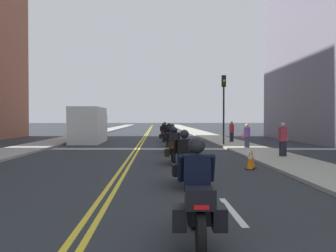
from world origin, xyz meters
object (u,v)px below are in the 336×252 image
object	(u,v)px
traffic_cone_1	(252,159)
pedestrian_0	(232,132)
motorcycle_6	(165,132)
motorcycle_5	(164,134)
pedestrian_2	(247,136)
pedestrian_1	(283,140)
parked_truck	(90,127)
motorcycle_0	(197,201)
motorcycle_3	(172,141)
motorcycle_2	(173,148)
traffic_cone_0	(250,160)
motorcycle_1	(185,163)
motorcycle_4	(169,137)
traffic_light_near	(224,97)

from	to	relation	value
traffic_cone_1	pedestrian_0	bearing A→B (deg)	81.59
motorcycle_6	motorcycle_5	bearing A→B (deg)	-90.61
pedestrian_0	motorcycle_6	bearing A→B (deg)	76.71
motorcycle_5	pedestrian_2	world-z (taller)	pedestrian_2
pedestrian_1	motorcycle_5	bearing A→B (deg)	97.10
motorcycle_6	parked_truck	distance (m)	8.21
motorcycle_6	traffic_cone_1	xyz separation A→B (m)	(2.88, -21.39, -0.30)
parked_truck	pedestrian_1	bearing A→B (deg)	-47.96
pedestrian_1	motorcycle_0	bearing A→B (deg)	-129.15
motorcycle_3	motorcycle_5	xyz separation A→B (m)	(-0.30, 10.05, -0.03)
motorcycle_2	pedestrian_2	world-z (taller)	pedestrian_2
motorcycle_0	parked_truck	distance (m)	25.46
motorcycle_3	traffic_cone_0	xyz separation A→B (m)	(2.59, -7.07, -0.32)
motorcycle_0	motorcycle_1	distance (m)	4.97
motorcycle_0	motorcycle_4	bearing A→B (deg)	91.23
motorcycle_5	traffic_cone_1	size ratio (longest dim) A/B	3.07
traffic_cone_0	pedestrian_2	xyz separation A→B (m)	(2.10, 9.15, 0.49)
traffic_cone_0	motorcycle_4	bearing A→B (deg)	102.02
motorcycle_2	traffic_light_near	bearing A→B (deg)	69.48
pedestrian_2	pedestrian_1	bearing A→B (deg)	113.76
traffic_light_near	pedestrian_2	world-z (taller)	traffic_light_near
motorcycle_4	pedestrian_2	bearing A→B (deg)	-33.53
motorcycle_0	pedestrian_1	distance (m)	13.27
motorcycle_4	traffic_cone_0	xyz separation A→B (m)	(2.60, -12.20, -0.31)
motorcycle_1	motorcycle_6	bearing A→B (deg)	86.72
motorcycle_6	pedestrian_1	xyz separation A→B (m)	(5.23, -18.03, 0.23)
motorcycle_5	pedestrian_2	size ratio (longest dim) A/B	1.37
pedestrian_1	motorcycle_3	bearing A→B (deg)	132.54
motorcycle_1	pedestrian_0	xyz separation A→B (m)	(5.06, 18.56, 0.24)
motorcycle_3	motorcycle_4	bearing A→B (deg)	88.06
motorcycle_5	pedestrian_2	bearing A→B (deg)	-58.50
motorcycle_2	motorcycle_3	size ratio (longest dim) A/B	0.96
pedestrian_0	pedestrian_2	bearing A→B (deg)	-143.36
motorcycle_3	motorcycle_4	world-z (taller)	motorcycle_3
motorcycle_4	parked_truck	distance (m)	7.58
motorcycle_0	pedestrian_2	xyz separation A→B (m)	(4.96, 17.45, 0.17)
motorcycle_5	traffic_light_near	world-z (taller)	traffic_light_near
motorcycle_5	traffic_cone_0	bearing A→B (deg)	-81.00
motorcycle_5	traffic_light_near	size ratio (longest dim) A/B	0.45
motorcycle_0	pedestrian_2	size ratio (longest dim) A/B	1.33
motorcycle_0	traffic_light_near	xyz separation A→B (m)	(4.11, 20.75, 2.74)
motorcycle_1	traffic_cone_0	size ratio (longest dim) A/B	3.02
parked_truck	motorcycle_0	bearing A→B (deg)	-76.41
motorcycle_2	motorcycle_5	xyz separation A→B (m)	(-0.13, 15.12, -0.01)
motorcycle_2	pedestrian_1	distance (m)	5.61
traffic_light_near	pedestrian_2	bearing A→B (deg)	-75.52
motorcycle_0	motorcycle_3	distance (m)	15.37
motorcycle_6	traffic_light_near	size ratio (longest dim) A/B	0.46
motorcycle_6	pedestrian_2	size ratio (longest dim) A/B	1.42
motorcycle_0	parked_truck	bearing A→B (deg)	105.55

